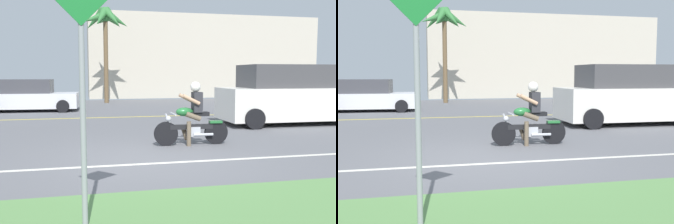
{
  "view_description": "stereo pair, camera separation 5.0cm",
  "coord_description": "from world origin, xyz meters",
  "views": [
    {
      "loc": [
        -1.39,
        -7.36,
        1.68
      ],
      "look_at": [
        1.01,
        3.06,
        0.63
      ],
      "focal_mm": 40.88,
      "sensor_mm": 36.0,
      "label": 1
    },
    {
      "loc": [
        -1.34,
        -7.37,
        1.68
      ],
      "look_at": [
        1.01,
        3.06,
        0.63
      ],
      "focal_mm": 40.88,
      "sensor_mm": 36.0,
      "label": 2
    }
  ],
  "objects": [
    {
      "name": "ground",
      "position": [
        0.0,
        3.0,
        -0.02
      ],
      "size": [
        56.0,
        30.0,
        0.04
      ],
      "primitive_type": "cube",
      "color": "slate"
    },
    {
      "name": "lane_line_near",
      "position": [
        0.0,
        -0.38,
        0.0
      ],
      "size": [
        50.4,
        0.12,
        0.01
      ],
      "primitive_type": "cube",
      "color": "silver",
      "rests_on": "ground"
    },
    {
      "name": "lane_line_far",
      "position": [
        0.0,
        7.67,
        0.0
      ],
      "size": [
        50.4,
        0.12,
        0.01
      ],
      "primitive_type": "cube",
      "color": "yellow",
      "rests_on": "ground"
    },
    {
      "name": "motorcyclist",
      "position": [
        1.2,
        1.32,
        0.64
      ],
      "size": [
        1.81,
        0.59,
        1.51
      ],
      "color": "black",
      "rests_on": "ground"
    },
    {
      "name": "suv_nearby",
      "position": [
        5.53,
        4.37,
        0.97
      ],
      "size": [
        4.81,
        2.21,
        2.0
      ],
      "color": "white",
      "rests_on": "ground"
    },
    {
      "name": "parked_car_1",
      "position": [
        -3.72,
        11.09,
        0.69
      ],
      "size": [
        4.37,
        2.16,
        1.46
      ],
      "color": "silver",
      "rests_on": "ground"
    },
    {
      "name": "palm_tree_0",
      "position": [
        0.1,
        15.56,
        4.69
      ],
      "size": [
        3.0,
        2.93,
        5.6
      ],
      "color": "brown",
      "rests_on": "ground"
    },
    {
      "name": "street_sign",
      "position": [
        -1.37,
        -3.37,
        1.69
      ],
      "size": [
        0.62,
        0.06,
        2.79
      ],
      "color": "gray",
      "rests_on": "ground"
    },
    {
      "name": "building_far",
      "position": [
        7.81,
        21.0,
        3.0
      ],
      "size": [
        17.21,
        4.0,
        5.99
      ],
      "primitive_type": "cube",
      "color": "beige",
      "rests_on": "ground"
    }
  ]
}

